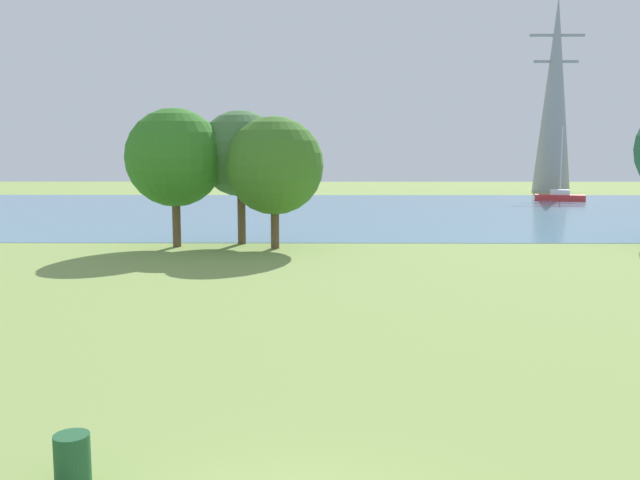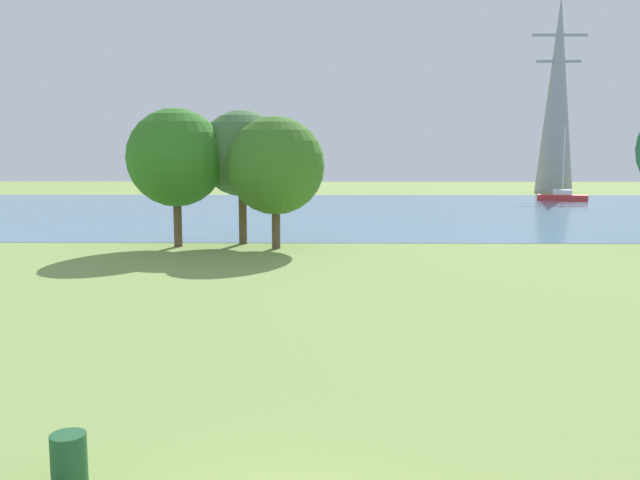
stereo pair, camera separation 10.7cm
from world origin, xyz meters
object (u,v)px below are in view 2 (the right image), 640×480
object	(u,v)px
tree_west_far	(242,154)
tree_west_near	(176,158)
litter_bin	(69,459)
sailboat_red	(562,196)
tree_east_near	(276,166)
electricity_pylon	(557,95)

from	to	relation	value
tree_west_far	tree_west_near	bearing A→B (deg)	-160.28
litter_bin	tree_west_far	xyz separation A→B (m)	(-0.64, 27.75, 4.52)
sailboat_red	tree_west_near	xyz separation A→B (m)	(-31.42, -33.02, 4.26)
litter_bin	tree_east_near	distance (m)	26.27
litter_bin	tree_west_near	size ratio (longest dim) A/B	0.11
tree_east_near	sailboat_red	bearing A→B (deg)	52.17
sailboat_red	tree_east_near	bearing A→B (deg)	-127.83
litter_bin	electricity_pylon	size ratio (longest dim) A/B	0.03
tree_west_near	tree_east_near	world-z (taller)	tree_west_near
tree_west_near	tree_east_near	xyz separation A→B (m)	(5.29, -0.62, -0.40)
electricity_pylon	sailboat_red	bearing A→B (deg)	-104.32
litter_bin	tree_east_near	size ratio (longest dim) A/B	0.12
tree_west_far	tree_east_near	size ratio (longest dim) A/B	1.06
litter_bin	sailboat_red	xyz separation A→B (m)	(27.44, 59.58, 0.07)
tree_west_far	tree_east_near	distance (m)	2.74
sailboat_red	litter_bin	bearing A→B (deg)	-114.73
tree_west_near	tree_west_far	world-z (taller)	tree_west_near
sailboat_red	electricity_pylon	bearing A→B (deg)	75.68
tree_west_far	electricity_pylon	bearing A→B (deg)	55.44
electricity_pylon	litter_bin	bearing A→B (deg)	-112.83
electricity_pylon	tree_west_far	bearing A→B (deg)	-124.56
tree_west_far	electricity_pylon	size ratio (longest dim) A/B	0.32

